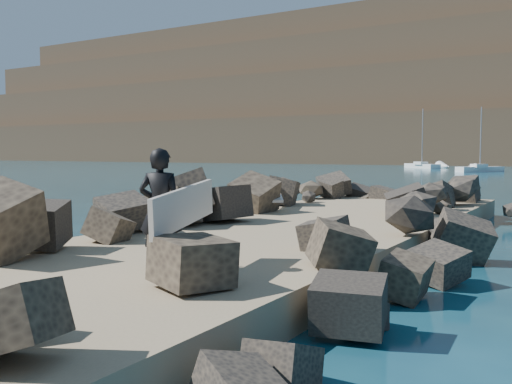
# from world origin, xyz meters

# --- Properties ---
(ground) EXTENTS (800.00, 800.00, 0.00)m
(ground) POSITION_xyz_m (0.00, 0.00, 0.00)
(ground) COLOR #0F384C
(ground) RESTS_ON ground
(jetty) EXTENTS (6.00, 26.00, 0.60)m
(jetty) POSITION_xyz_m (0.00, -2.00, 0.30)
(jetty) COLOR #8C7759
(jetty) RESTS_ON ground
(riprap_left) EXTENTS (2.60, 22.00, 1.00)m
(riprap_left) POSITION_xyz_m (-2.90, -1.50, 0.50)
(riprap_left) COLOR black
(riprap_left) RESTS_ON ground
(riprap_right) EXTENTS (2.60, 22.00, 1.00)m
(riprap_right) POSITION_xyz_m (2.90, -1.50, 0.50)
(riprap_right) COLOR #272421
(riprap_right) RESTS_ON ground
(surfboard_resting) EXTENTS (1.78, 2.18, 0.08)m
(surfboard_resting) POSITION_xyz_m (-2.43, 3.86, 1.04)
(surfboard_resting) COLOR silver
(surfboard_resting) RESTS_ON riprap_left
(surfer_with_board) EXTENTS (1.18, 2.18, 1.81)m
(surfer_with_board) POSITION_xyz_m (0.72, -4.85, 1.51)
(surfer_with_board) COLOR black
(surfer_with_board) RESTS_ON jetty
(sailboat_b) EXTENTS (4.77, 6.12, 7.82)m
(sailboat_b) POSITION_xyz_m (-5.86, 60.03, 0.35)
(sailboat_b) COLOR white
(sailboat_b) RESTS_ON ground
(sailboat_e) EXTENTS (6.40, 6.29, 8.85)m
(sailboat_e) POSITION_xyz_m (-16.11, 72.90, 0.35)
(sailboat_e) COLOR white
(sailboat_e) RESTS_ON ground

